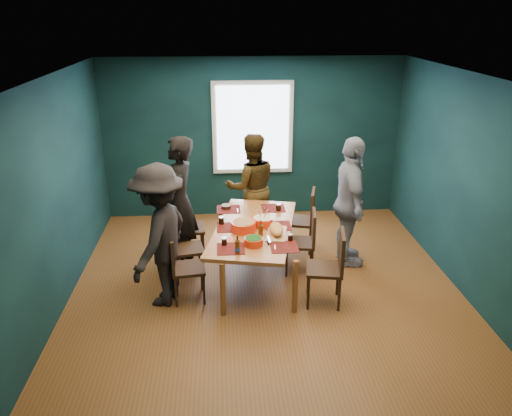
{
  "coord_description": "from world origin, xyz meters",
  "views": [
    {
      "loc": [
        -0.54,
        -5.74,
        3.4
      ],
      "look_at": [
        -0.11,
        0.21,
        1.01
      ],
      "focal_mm": 35.0,
      "sensor_mm": 36.0,
      "label": 1
    }
  ],
  "objects_px": {
    "person_back": "(251,187)",
    "chair_right_near": "(332,263)",
    "person_right": "(350,203)",
    "cutting_board": "(276,230)",
    "chair_left_mid": "(181,244)",
    "chair_right_mid": "(306,237)",
    "chair_right_far": "(305,216)",
    "chair_left_far": "(183,223)",
    "person_near_left": "(160,236)",
    "bowl_dumpling": "(262,221)",
    "bowl_herbs": "(254,241)",
    "dining_table": "(254,232)",
    "person_far_left": "(180,203)",
    "bowl_salad": "(244,226)",
    "chair_left_near": "(181,263)"
  },
  "relations": [
    {
      "from": "person_back",
      "to": "chair_right_near",
      "type": "bearing_deg",
      "value": 105.7
    },
    {
      "from": "person_right",
      "to": "cutting_board",
      "type": "distance_m",
      "value": 1.23
    },
    {
      "from": "chair_left_mid",
      "to": "chair_right_mid",
      "type": "xyz_separation_m",
      "value": [
        1.68,
        0.07,
        0.0
      ]
    },
    {
      "from": "chair_right_far",
      "to": "chair_right_near",
      "type": "bearing_deg",
      "value": -73.29
    },
    {
      "from": "chair_left_far",
      "to": "person_near_left",
      "type": "xyz_separation_m",
      "value": [
        -0.18,
        -1.15,
        0.34
      ]
    },
    {
      "from": "bowl_dumpling",
      "to": "bowl_herbs",
      "type": "height_order",
      "value": "bowl_dumpling"
    },
    {
      "from": "dining_table",
      "to": "chair_left_far",
      "type": "distance_m",
      "value": 1.17
    },
    {
      "from": "bowl_herbs",
      "to": "cutting_board",
      "type": "distance_m",
      "value": 0.42
    },
    {
      "from": "person_far_left",
      "to": "bowl_salad",
      "type": "bearing_deg",
      "value": 68.95
    },
    {
      "from": "person_far_left",
      "to": "bowl_dumpling",
      "type": "bearing_deg",
      "value": 82.43
    },
    {
      "from": "chair_right_mid",
      "to": "person_back",
      "type": "height_order",
      "value": "person_back"
    },
    {
      "from": "chair_right_mid",
      "to": "dining_table",
      "type": "bearing_deg",
      "value": -164.94
    },
    {
      "from": "cutting_board",
      "to": "chair_left_far",
      "type": "bearing_deg",
      "value": 155.32
    },
    {
      "from": "chair_left_far",
      "to": "person_back",
      "type": "distance_m",
      "value": 1.25
    },
    {
      "from": "chair_left_far",
      "to": "bowl_dumpling",
      "type": "distance_m",
      "value": 1.27
    },
    {
      "from": "bowl_salad",
      "to": "bowl_dumpling",
      "type": "xyz_separation_m",
      "value": [
        0.26,
        0.16,
        -0.01
      ]
    },
    {
      "from": "chair_left_near",
      "to": "chair_right_near",
      "type": "xyz_separation_m",
      "value": [
        1.83,
        -0.21,
        0.04
      ]
    },
    {
      "from": "person_far_left",
      "to": "bowl_dumpling",
      "type": "xyz_separation_m",
      "value": [
        1.1,
        -0.39,
        -0.13
      ]
    },
    {
      "from": "chair_left_near",
      "to": "bowl_dumpling",
      "type": "height_order",
      "value": "bowl_dumpling"
    },
    {
      "from": "dining_table",
      "to": "person_far_left",
      "type": "height_order",
      "value": "person_far_left"
    },
    {
      "from": "person_near_left",
      "to": "cutting_board",
      "type": "relative_size",
      "value": 2.94
    },
    {
      "from": "chair_left_near",
      "to": "chair_right_mid",
      "type": "bearing_deg",
      "value": 13.81
    },
    {
      "from": "person_near_left",
      "to": "bowl_dumpling",
      "type": "height_order",
      "value": "person_near_left"
    },
    {
      "from": "chair_left_mid",
      "to": "bowl_salad",
      "type": "distance_m",
      "value": 0.88
    },
    {
      "from": "person_back",
      "to": "person_right",
      "type": "distance_m",
      "value": 1.62
    },
    {
      "from": "person_right",
      "to": "bowl_dumpling",
      "type": "xyz_separation_m",
      "value": [
        -1.23,
        -0.27,
        -0.12
      ]
    },
    {
      "from": "chair_right_near",
      "to": "person_near_left",
      "type": "distance_m",
      "value": 2.1
    },
    {
      "from": "chair_right_near",
      "to": "bowl_dumpling",
      "type": "height_order",
      "value": "bowl_dumpling"
    },
    {
      "from": "chair_left_far",
      "to": "chair_right_near",
      "type": "xyz_separation_m",
      "value": [
        1.88,
        -1.35,
        0.01
      ]
    },
    {
      "from": "chair_left_mid",
      "to": "bowl_herbs",
      "type": "bearing_deg",
      "value": -42.44
    },
    {
      "from": "chair_left_mid",
      "to": "person_far_left",
      "type": "relative_size",
      "value": 0.48
    },
    {
      "from": "person_near_left",
      "to": "person_back",
      "type": "bearing_deg",
      "value": 165.24
    },
    {
      "from": "chair_left_mid",
      "to": "chair_right_far",
      "type": "distance_m",
      "value": 1.93
    },
    {
      "from": "person_far_left",
      "to": "person_near_left",
      "type": "relative_size",
      "value": 1.05
    },
    {
      "from": "dining_table",
      "to": "bowl_herbs",
      "type": "distance_m",
      "value": 0.57
    },
    {
      "from": "bowl_salad",
      "to": "chair_left_far",
      "type": "bearing_deg",
      "value": 138.01
    },
    {
      "from": "chair_left_mid",
      "to": "person_back",
      "type": "bearing_deg",
      "value": 40.28
    },
    {
      "from": "chair_left_near",
      "to": "person_far_left",
      "type": "distance_m",
      "value": 1.03
    },
    {
      "from": "dining_table",
      "to": "bowl_herbs",
      "type": "xyz_separation_m",
      "value": [
        -0.04,
        -0.55,
        0.12
      ]
    },
    {
      "from": "chair_right_far",
      "to": "person_back",
      "type": "bearing_deg",
      "value": 160.53
    },
    {
      "from": "chair_left_mid",
      "to": "bowl_herbs",
      "type": "relative_size",
      "value": 3.83
    },
    {
      "from": "chair_left_far",
      "to": "chair_left_mid",
      "type": "relative_size",
      "value": 1.05
    },
    {
      "from": "person_far_left",
      "to": "chair_left_mid",
      "type": "bearing_deg",
      "value": 15.26
    },
    {
      "from": "chair_right_far",
      "to": "chair_right_near",
      "type": "xyz_separation_m",
      "value": [
        0.08,
        -1.49,
        0.0
      ]
    },
    {
      "from": "chair_right_near",
      "to": "cutting_board",
      "type": "xyz_separation_m",
      "value": [
        -0.63,
        0.46,
        0.24
      ]
    },
    {
      "from": "bowl_dumpling",
      "to": "person_back",
      "type": "bearing_deg",
      "value": 93.02
    },
    {
      "from": "chair_right_far",
      "to": "bowl_salad",
      "type": "bearing_deg",
      "value": -123.42
    },
    {
      "from": "chair_right_far",
      "to": "person_near_left",
      "type": "xyz_separation_m",
      "value": [
        -1.98,
        -1.29,
        0.34
      ]
    },
    {
      "from": "chair_left_mid",
      "to": "chair_right_far",
      "type": "relative_size",
      "value": 0.94
    },
    {
      "from": "person_right",
      "to": "chair_left_far",
      "type": "bearing_deg",
      "value": 82.91
    }
  ]
}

